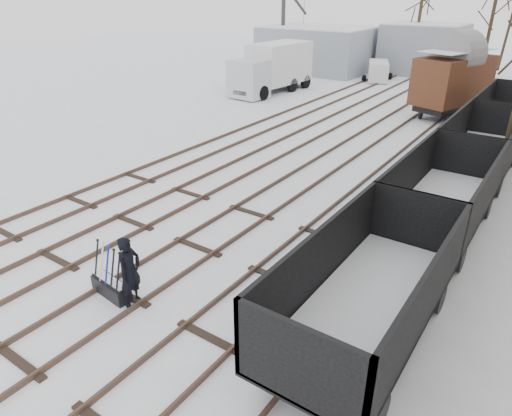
{
  "coord_description": "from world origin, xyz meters",
  "views": [
    {
      "loc": [
        8.67,
        -6.27,
        7.51
      ],
      "look_at": [
        1.29,
        4.43,
        1.2
      ],
      "focal_mm": 32.0,
      "sensor_mm": 36.0,
      "label": 1
    }
  ],
  "objects_px": {
    "box_van_wagon": "(453,78)",
    "panel_van": "(378,71)",
    "ground_frame": "(111,286)",
    "freight_wagon_a": "(367,305)",
    "worker": "(130,272)",
    "lorry": "(272,68)",
    "crane": "(284,46)"
  },
  "relations": [
    {
      "from": "worker",
      "to": "ground_frame",
      "type": "bearing_deg",
      "value": 89.12
    },
    {
      "from": "panel_van",
      "to": "crane",
      "type": "height_order",
      "value": "crane"
    },
    {
      "from": "worker",
      "to": "crane",
      "type": "xyz_separation_m",
      "value": [
        -17.03,
        35.25,
        1.19
      ]
    },
    {
      "from": "box_van_wagon",
      "to": "panel_van",
      "type": "bearing_deg",
      "value": 150.27
    },
    {
      "from": "ground_frame",
      "to": "freight_wagon_a",
      "type": "distance_m",
      "value": 6.67
    },
    {
      "from": "panel_van",
      "to": "worker",
      "type": "bearing_deg",
      "value": -101.87
    },
    {
      "from": "freight_wagon_a",
      "to": "lorry",
      "type": "height_order",
      "value": "lorry"
    },
    {
      "from": "worker",
      "to": "panel_van",
      "type": "bearing_deg",
      "value": 2.3
    },
    {
      "from": "box_van_wagon",
      "to": "lorry",
      "type": "distance_m",
      "value": 13.27
    },
    {
      "from": "lorry",
      "to": "crane",
      "type": "distance_m",
      "value": 12.08
    },
    {
      "from": "lorry",
      "to": "freight_wagon_a",
      "type": "bearing_deg",
      "value": -48.85
    },
    {
      "from": "ground_frame",
      "to": "freight_wagon_a",
      "type": "relative_size",
      "value": 0.23
    },
    {
      "from": "box_van_wagon",
      "to": "panel_van",
      "type": "height_order",
      "value": "box_van_wagon"
    },
    {
      "from": "ground_frame",
      "to": "lorry",
      "type": "bearing_deg",
      "value": 119.88
    },
    {
      "from": "ground_frame",
      "to": "panel_van",
      "type": "distance_m",
      "value": 34.56
    },
    {
      "from": "crane",
      "to": "freight_wagon_a",
      "type": "bearing_deg",
      "value": -50.73
    },
    {
      "from": "lorry",
      "to": "panel_van",
      "type": "height_order",
      "value": "lorry"
    },
    {
      "from": "ground_frame",
      "to": "panel_van",
      "type": "bearing_deg",
      "value": 105.87
    },
    {
      "from": "ground_frame",
      "to": "box_van_wagon",
      "type": "bearing_deg",
      "value": 90.51
    },
    {
      "from": "freight_wagon_a",
      "to": "worker",
      "type": "bearing_deg",
      "value": -158.9
    },
    {
      "from": "box_van_wagon",
      "to": "lorry",
      "type": "height_order",
      "value": "box_van_wagon"
    },
    {
      "from": "worker",
      "to": "lorry",
      "type": "xyz_separation_m",
      "value": [
        -11.48,
        24.52,
        0.9
      ]
    },
    {
      "from": "worker",
      "to": "box_van_wagon",
      "type": "relative_size",
      "value": 0.33
    },
    {
      "from": "box_van_wagon",
      "to": "crane",
      "type": "height_order",
      "value": "crane"
    },
    {
      "from": "freight_wagon_a",
      "to": "box_van_wagon",
      "type": "xyz_separation_m",
      "value": [
        -3.71,
        22.62,
        1.36
      ]
    },
    {
      "from": "freight_wagon_a",
      "to": "crane",
      "type": "bearing_deg",
      "value": 124.21
    },
    {
      "from": "worker",
      "to": "freight_wagon_a",
      "type": "distance_m",
      "value": 5.89
    },
    {
      "from": "freight_wagon_a",
      "to": "panel_van",
      "type": "bearing_deg",
      "value": 110.57
    },
    {
      "from": "ground_frame",
      "to": "panel_van",
      "type": "xyz_separation_m",
      "value": [
        -5.72,
        34.08,
        0.57
      ]
    },
    {
      "from": "ground_frame",
      "to": "crane",
      "type": "xyz_separation_m",
      "value": [
        -16.28,
        35.35,
        1.89
      ]
    },
    {
      "from": "worker",
      "to": "panel_van",
      "type": "relative_size",
      "value": 0.48
    },
    {
      "from": "crane",
      "to": "panel_van",
      "type": "bearing_deg",
      "value": -1.77
    }
  ]
}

